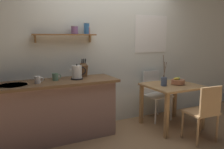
# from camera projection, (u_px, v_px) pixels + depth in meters

# --- Properties ---
(ground_plane) EXTENTS (14.00, 14.00, 0.00)m
(ground_plane) POSITION_uv_depth(u_px,v_px,m) (124.00, 134.00, 3.65)
(ground_plane) COLOR #A87F56
(back_wall) EXTENTS (6.80, 0.11, 2.70)m
(back_wall) POSITION_uv_depth(u_px,v_px,m) (117.00, 48.00, 4.10)
(back_wall) COLOR silver
(back_wall) RESTS_ON ground_plane
(kitchen_counter) EXTENTS (1.83, 0.63, 0.91)m
(kitchen_counter) POSITION_uv_depth(u_px,v_px,m) (57.00, 110.00, 3.42)
(kitchen_counter) COLOR gray
(kitchen_counter) RESTS_ON ground_plane
(wall_shelf) EXTENTS (0.97, 0.20, 0.31)m
(wall_shelf) POSITION_uv_depth(u_px,v_px,m) (73.00, 32.00, 3.54)
(wall_shelf) COLOR brown
(dining_table) EXTENTS (0.88, 0.79, 0.74)m
(dining_table) POSITION_uv_depth(u_px,v_px,m) (172.00, 92.00, 3.90)
(dining_table) COLOR tan
(dining_table) RESTS_ON ground_plane
(dining_chair_near) EXTENTS (0.45, 0.41, 0.87)m
(dining_chair_near) POSITION_uv_depth(u_px,v_px,m) (204.00, 110.00, 3.31)
(dining_chair_near) COLOR tan
(dining_chair_near) RESTS_ON ground_plane
(dining_chair_far) EXTENTS (0.46, 0.45, 0.91)m
(dining_chair_far) POSITION_uv_depth(u_px,v_px,m) (155.00, 92.00, 4.33)
(dining_chair_far) COLOR white
(dining_chair_far) RESTS_ON ground_plane
(fruit_bowl) EXTENTS (0.23, 0.23, 0.13)m
(fruit_bowl) POSITION_uv_depth(u_px,v_px,m) (178.00, 81.00, 3.90)
(fruit_bowl) COLOR #BC704C
(fruit_bowl) RESTS_ON dining_table
(twig_vase) EXTENTS (0.10, 0.10, 0.52)m
(twig_vase) POSITION_uv_depth(u_px,v_px,m) (164.00, 81.00, 3.79)
(twig_vase) COLOR #475675
(twig_vase) RESTS_ON dining_table
(electric_kettle) EXTENTS (0.26, 0.18, 0.24)m
(electric_kettle) POSITION_uv_depth(u_px,v_px,m) (77.00, 72.00, 3.46)
(electric_kettle) COLOR black
(electric_kettle) RESTS_ON kitchen_counter
(knife_block) EXTENTS (0.10, 0.17, 0.30)m
(knife_block) POSITION_uv_depth(u_px,v_px,m) (83.00, 70.00, 3.69)
(knife_block) COLOR brown
(knife_block) RESTS_ON kitchen_counter
(coffee_mug_by_sink) EXTENTS (0.12, 0.08, 0.10)m
(coffee_mug_by_sink) POSITION_uv_depth(u_px,v_px,m) (38.00, 80.00, 3.17)
(coffee_mug_by_sink) COLOR white
(coffee_mug_by_sink) RESTS_ON kitchen_counter
(coffee_mug_spare) EXTENTS (0.13, 0.09, 0.11)m
(coffee_mug_spare) POSITION_uv_depth(u_px,v_px,m) (55.00, 77.00, 3.37)
(coffee_mug_spare) COLOR slate
(coffee_mug_spare) RESTS_ON kitchen_counter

